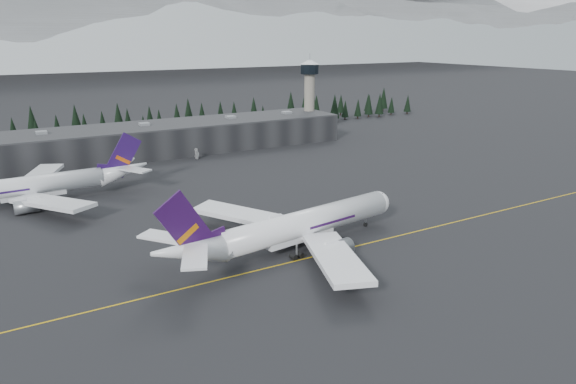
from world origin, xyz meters
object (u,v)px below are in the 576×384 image
control_tower (309,89)px  gse_vehicle_a (118,173)px  terminal (168,138)px  jet_parked (42,185)px  jet_main (289,228)px  gse_vehicle_b (197,157)px

control_tower → gse_vehicle_a: 110.79m
terminal → gse_vehicle_a: bearing=-133.9°
control_tower → jet_parked: control_tower is taller
terminal → jet_main: (-9.03, -120.96, -0.64)m
jet_main → gse_vehicle_a: jet_main is taller
control_tower → gse_vehicle_b: bearing=-162.0°
jet_main → jet_parked: (-46.45, 70.55, -0.25)m
terminal → jet_main: jet_main is taller
jet_main → gse_vehicle_b: jet_main is taller
gse_vehicle_a → gse_vehicle_b: (34.30, 10.11, 0.02)m
jet_parked → gse_vehicle_a: (27.02, 20.85, -4.64)m
gse_vehicle_a → control_tower: bearing=24.8°
jet_parked → gse_vehicle_b: size_ratio=13.93×
terminal → control_tower: control_tower is taller
control_tower → jet_main: 150.80m
gse_vehicle_a → gse_vehicle_b: bearing=23.8°
gse_vehicle_a → gse_vehicle_b: 35.76m
jet_main → gse_vehicle_b: (14.87, 101.51, -4.86)m
jet_parked → gse_vehicle_a: size_ratio=11.69×
gse_vehicle_a → jet_main: bearing=-70.6°
control_tower → gse_vehicle_b: control_tower is taller
jet_parked → gse_vehicle_b: jet_parked is taller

